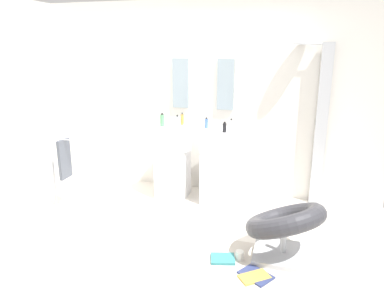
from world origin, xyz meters
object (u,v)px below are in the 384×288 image
at_px(pedestal_sink_right, 218,162).
at_px(towel_rack, 63,160).
at_px(pedestal_sink_left, 173,158).
at_px(soap_bottle_amber, 182,119).
at_px(soap_bottle_clear, 177,123).
at_px(magazine_navy, 256,275).
at_px(soap_bottle_black, 224,128).
at_px(soap_bottle_blue, 206,123).
at_px(soap_bottle_white, 231,125).
at_px(lounge_chair, 285,225).
at_px(magazine_teal, 223,259).
at_px(soap_bottle_green, 162,120).
at_px(coffee_mug, 240,255).
at_px(shower_column, 320,122).
at_px(magazine_ochre, 254,277).

height_order(pedestal_sink_right, towel_rack, pedestal_sink_right).
bearing_deg(pedestal_sink_left, soap_bottle_amber, 61.62).
relative_size(pedestal_sink_left, soap_bottle_clear, 5.76).
bearing_deg(magazine_navy, soap_bottle_black, 145.95).
height_order(soap_bottle_amber, soap_bottle_blue, soap_bottle_amber).
bearing_deg(soap_bottle_white, lounge_chair, -56.95).
bearing_deg(soap_bottle_amber, pedestal_sink_right, -16.72).
bearing_deg(magazine_teal, soap_bottle_green, 114.35).
bearing_deg(soap_bottle_clear, soap_bottle_amber, 95.11).
xyz_separation_m(soap_bottle_amber, soap_bottle_blue, (0.36, -0.12, -0.01)).
distance_m(pedestal_sink_right, soap_bottle_green, 0.93).
distance_m(lounge_chair, coffee_mug, 0.52).
height_order(lounge_chair, soap_bottle_clear, soap_bottle_clear).
height_order(magazine_teal, coffee_mug, coffee_mug).
relative_size(shower_column, soap_bottle_amber, 12.59).
bearing_deg(coffee_mug, soap_bottle_blue, 116.68).
xyz_separation_m(pedestal_sink_right, magazine_navy, (0.68, -1.52, -0.52)).
xyz_separation_m(towel_rack, coffee_mug, (2.32, -0.57, -0.58)).
height_order(pedestal_sink_right, soap_bottle_amber, soap_bottle_amber).
height_order(magazine_ochre, magazine_teal, magazine_teal).
height_order(soap_bottle_white, soap_bottle_black, soap_bottle_white).
bearing_deg(shower_column, towel_rack, -161.16).
bearing_deg(soap_bottle_clear, pedestal_sink_left, 133.41).
distance_m(magazine_teal, soap_bottle_amber, 2.04).
bearing_deg(soap_bottle_black, lounge_chair, -51.74).
height_order(magazine_navy, soap_bottle_green, soap_bottle_green).
distance_m(soap_bottle_amber, soap_bottle_clear, 0.28).
bearing_deg(towel_rack, soap_bottle_white, 20.48).
distance_m(coffee_mug, soap_bottle_amber, 2.05).
xyz_separation_m(lounge_chair, coffee_mug, (-0.40, -0.16, -0.30)).
relative_size(magazine_ochre, magazine_teal, 1.18).
xyz_separation_m(towel_rack, soap_bottle_black, (1.91, 0.62, 0.41)).
bearing_deg(magazine_ochre, towel_rack, 123.37).
relative_size(magazine_ochre, soap_bottle_blue, 1.88).
xyz_separation_m(towel_rack, soap_bottle_clear, (1.31, 0.61, 0.43)).
distance_m(towel_rack, soap_bottle_amber, 1.61).
bearing_deg(soap_bottle_black, soap_bottle_blue, 149.99).
height_order(pedestal_sink_left, coffee_mug, pedestal_sink_left).
relative_size(shower_column, soap_bottle_green, 12.04).
height_order(coffee_mug, soap_bottle_white, soap_bottle_white).
xyz_separation_m(soap_bottle_white, soap_bottle_green, (-0.93, 0.01, 0.01)).
distance_m(magazine_teal, coffee_mug, 0.17).
distance_m(pedestal_sink_right, coffee_mug, 1.47).
xyz_separation_m(coffee_mug, soap_bottle_white, (-0.34, 1.31, 0.99)).
relative_size(coffee_mug, soap_bottle_black, 0.65).
height_order(coffee_mug, soap_bottle_clear, soap_bottle_clear).
relative_size(shower_column, magazine_navy, 7.35).
bearing_deg(soap_bottle_blue, soap_bottle_black, -30.01).
bearing_deg(lounge_chair, pedestal_sink_left, 143.45).
relative_size(soap_bottle_amber, soap_bottle_blue, 1.14).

